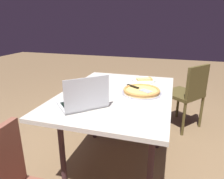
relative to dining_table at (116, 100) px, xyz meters
name	(u,v)px	position (x,y,z in m)	size (l,w,h in m)	color
ground_plane	(116,161)	(0.00, 0.00, -0.65)	(12.00, 12.00, 0.00)	olive
dining_table	(116,100)	(0.00, 0.00, 0.00)	(1.31, 0.94, 0.71)	beige
laptop	(83,101)	(0.36, -0.15, 0.11)	(0.41, 0.41, 0.24)	silver
pizza_plate	(144,80)	(-0.43, 0.18, 0.08)	(0.24, 0.24, 0.04)	white
pizza_tray	(142,91)	(-0.06, 0.21, 0.09)	(0.35, 0.35, 0.04)	#9C9CAB
table_knife	(88,87)	(-0.07, -0.30, 0.07)	(0.20, 0.07, 0.01)	#B2C4C1
chair_far	(188,92)	(-0.91, 0.65, -0.17)	(0.56, 0.56, 0.83)	#4F4321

